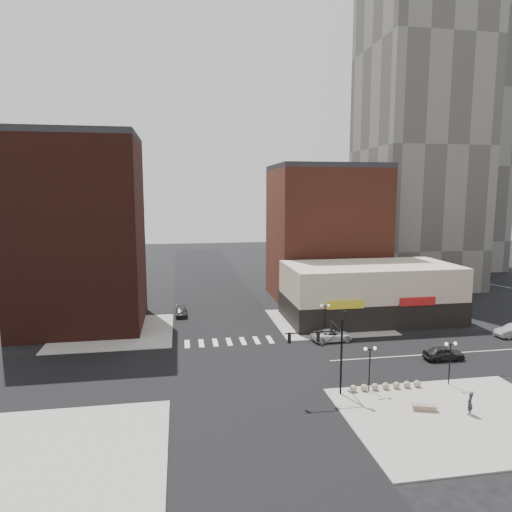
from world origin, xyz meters
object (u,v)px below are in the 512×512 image
object	(u,v)px
dark_sedan_east	(444,353)
stone_bench	(424,407)
dark_sedan_north	(181,312)
traffic_signal	(330,341)
street_lamp_se_b	(450,352)
white_suv	(332,335)
pedestrian	(470,403)
street_lamp_ne	(325,312)
street_lamp_se_a	(370,357)

from	to	relation	value
dark_sedan_east	stone_bench	distance (m)	13.58
dark_sedan_north	traffic_signal	bearing A→B (deg)	-66.17
street_lamp_se_b	dark_sedan_east	bearing A→B (deg)	61.74
white_suv	stone_bench	xyz separation A→B (m)	(1.50, -18.89, -0.34)
dark_sedan_east	pedestrian	bearing A→B (deg)	157.56
street_lamp_ne	white_suv	world-z (taller)	street_lamp_ne
traffic_signal	street_lamp_ne	size ratio (longest dim) A/B	1.87
pedestrian	street_lamp_se_a	bearing A→B (deg)	-79.05
dark_sedan_east	stone_bench	size ratio (longest dim) A/B	2.11
street_lamp_se_b	dark_sedan_east	xyz separation A→B (m)	(3.37, 6.28, -2.54)
traffic_signal	dark_sedan_north	distance (m)	32.02
traffic_signal	white_suv	size ratio (longest dim) A/B	1.51
pedestrian	street_lamp_ne	bearing A→B (deg)	-113.34
street_lamp_ne	stone_bench	bearing A→B (deg)	-84.44
traffic_signal	street_lamp_se_b	bearing A→B (deg)	-0.82
street_lamp_ne	pedestrian	size ratio (longest dim) A/B	2.23
dark_sedan_east	white_suv	bearing A→B (deg)	50.96
street_lamp_se_a	stone_bench	world-z (taller)	street_lamp_se_a
pedestrian	stone_bench	bearing A→B (deg)	-58.05
street_lamp_ne	white_suv	bearing A→B (deg)	-71.98
traffic_signal	street_lamp_se_b	size ratio (longest dim) A/B	1.87
street_lamp_ne	dark_sedan_north	xyz separation A→B (m)	(-17.78, 13.10, -2.67)
street_lamp_se_b	dark_sedan_east	distance (m)	7.57
dark_sedan_east	street_lamp_ne	bearing A→B (deg)	47.56
traffic_signal	pedestrian	xyz separation A→B (m)	(10.04, -5.82, -3.91)
street_lamp_se_b	pedestrian	world-z (taller)	street_lamp_se_b
traffic_signal	stone_bench	world-z (taller)	traffic_signal
street_lamp_se_a	white_suv	world-z (taller)	street_lamp_se_a
stone_bench	pedestrian	bearing A→B (deg)	-1.62
street_lamp_se_a	street_lamp_se_b	bearing A→B (deg)	0.00
traffic_signal	dark_sedan_north	xyz separation A→B (m)	(-13.01, 28.94, -4.34)
traffic_signal	street_lamp_se_a	world-z (taller)	traffic_signal
dark_sedan_east	pedestrian	xyz separation A→B (m)	(-5.10, -11.93, 0.30)
street_lamp_se_a	dark_sedan_east	distance (m)	13.24
street_lamp_se_b	white_suv	world-z (taller)	street_lamp_se_b
street_lamp_ne	stone_bench	xyz separation A→B (m)	(1.99, -20.39, -2.92)
white_suv	stone_bench	size ratio (longest dim) A/B	2.45
pedestrian	stone_bench	size ratio (longest dim) A/B	0.89
white_suv	dark_sedan_north	xyz separation A→B (m)	(-18.26, 14.60, -0.10)
street_lamp_se_b	street_lamp_ne	size ratio (longest dim) A/B	1.00
dark_sedan_east	stone_bench	world-z (taller)	dark_sedan_east
dark_sedan_north	pedestrian	distance (m)	41.71
white_suv	pedestrian	bearing A→B (deg)	-170.83
dark_sedan_east	dark_sedan_north	bearing A→B (deg)	51.67
stone_bench	dark_sedan_north	bearing A→B (deg)	139.94
street_lamp_se_b	dark_sedan_north	bearing A→B (deg)	130.41
traffic_signal	dark_sedan_east	bearing A→B (deg)	21.98
street_lamp_se_b	traffic_signal	bearing A→B (deg)	179.18
white_suv	street_lamp_se_a	bearing A→B (deg)	169.96
white_suv	traffic_signal	bearing A→B (deg)	155.69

